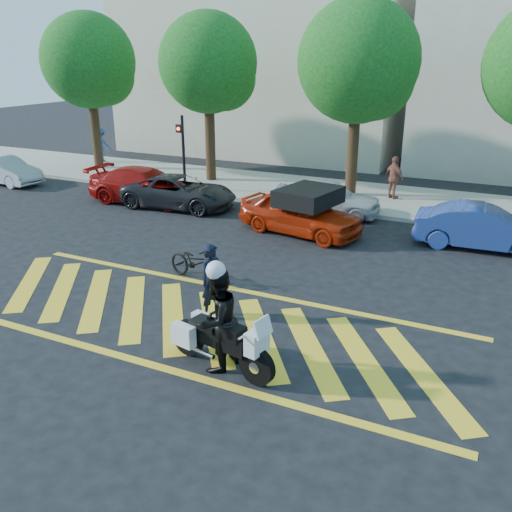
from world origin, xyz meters
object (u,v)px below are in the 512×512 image
at_px(officer_bike, 212,281).
at_px(police_motorcycle, 219,340).
at_px(parked_far_left, 5,171).
at_px(parked_right, 483,228).
at_px(red_convertible, 300,213).
at_px(parked_mid_right, 326,197).
at_px(officer_moto, 217,320).
at_px(parked_mid_left, 179,192).
at_px(parked_left, 146,186).
at_px(bicycle, 196,263).

xyz_separation_m(officer_bike, police_motorcycle, (1.16, -1.80, -0.28)).
xyz_separation_m(parked_far_left, parked_right, (20.01, 0.00, 0.05)).
distance_m(red_convertible, parked_mid_right, 2.40).
bearing_deg(officer_moto, officer_bike, -135.87).
bearing_deg(police_motorcycle, parked_mid_left, 138.57).
xyz_separation_m(parked_mid_left, parked_right, (10.78, 0.00, 0.04)).
height_order(parked_far_left, parked_right, parked_right).
distance_m(police_motorcycle, parked_left, 12.47).
height_order(bicycle, parked_right, parked_right).
bearing_deg(officer_bike, bicycle, 61.18).
xyz_separation_m(officer_bike, bicycle, (-1.43, 1.61, -0.38)).
distance_m(police_motorcycle, red_convertible, 8.36).
bearing_deg(parked_mid_left, officer_bike, -147.11).
bearing_deg(parked_right, officer_bike, 142.69).
distance_m(officer_moto, parked_right, 10.03).
height_order(parked_left, parked_right, parked_left).
bearing_deg(parked_mid_right, parked_right, -108.96).
bearing_deg(parked_mid_right, officer_bike, 177.74).
bearing_deg(parked_right, parked_far_left, 87.07).
bearing_deg(parked_left, parked_right, -92.79).
distance_m(bicycle, red_convertible, 4.92).
height_order(officer_moto, parked_mid_right, officer_moto).
bearing_deg(parked_right, officer_moto, 154.01).
distance_m(officer_bike, police_motorcycle, 2.16).
relative_size(bicycle, parked_mid_left, 0.41).
distance_m(officer_bike, parked_right, 8.98).
height_order(officer_bike, parked_right, officer_bike).
bearing_deg(parked_far_left, parked_left, -85.39).
bearing_deg(parked_right, red_convertible, 97.43).
bearing_deg(parked_mid_left, parked_right, -94.73).
xyz_separation_m(officer_bike, parked_right, (5.07, 7.41, -0.20)).
relative_size(police_motorcycle, officer_moto, 1.21).
xyz_separation_m(officer_bike, red_convertible, (-0.40, 6.41, -0.15)).
distance_m(police_motorcycle, officer_moto, 0.41).
bearing_deg(officer_moto, parked_mid_right, -160.22).
xyz_separation_m(parked_mid_right, parked_right, (5.40, -1.40, -0.01)).
bearing_deg(bicycle, officer_bike, -124.33).
bearing_deg(officer_moto, police_motorcycle, 127.03).
bearing_deg(parked_mid_left, parked_left, 85.27).
distance_m(police_motorcycle, parked_far_left, 18.55).
distance_m(officer_bike, parked_far_left, 16.68).
bearing_deg(parked_mid_left, bicycle, -148.35).
bearing_deg(parked_left, parked_mid_right, -81.34).
relative_size(bicycle, parked_far_left, 0.49).
relative_size(police_motorcycle, parked_mid_left, 0.55).
bearing_deg(officer_moto, parked_far_left, -107.96).
height_order(red_convertible, parked_left, red_convertible).
bearing_deg(parked_right, parked_mid_right, 72.53).
distance_m(parked_mid_left, parked_right, 10.78).
relative_size(red_convertible, parked_far_left, 1.13).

